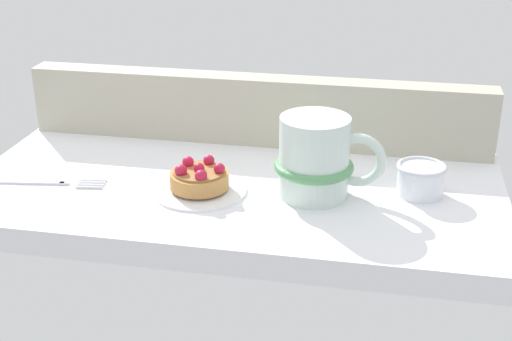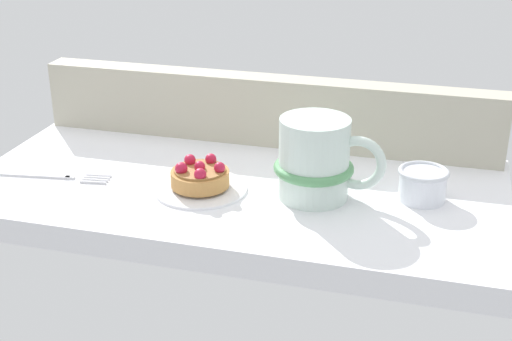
% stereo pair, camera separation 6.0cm
% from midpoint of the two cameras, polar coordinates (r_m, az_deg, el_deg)
% --- Properties ---
extents(ground_plane, '(0.68, 0.34, 0.03)m').
position_cam_midpoint_polar(ground_plane, '(0.92, -3.63, -1.95)').
color(ground_plane, white).
extents(window_rail_back, '(0.67, 0.04, 0.10)m').
position_cam_midpoint_polar(window_rail_back, '(1.03, -1.65, 4.87)').
color(window_rail_back, '#B2AD99').
rests_on(window_rail_back, ground_plane).
extents(dessert_plate, '(0.12, 0.12, 0.01)m').
position_cam_midpoint_polar(dessert_plate, '(0.89, -6.46, -1.54)').
color(dessert_plate, white).
rests_on(dessert_plate, ground_plane).
extents(raspberry_tart, '(0.07, 0.07, 0.03)m').
position_cam_midpoint_polar(raspberry_tart, '(0.89, -6.52, -0.57)').
color(raspberry_tart, '#B77F42').
rests_on(raspberry_tart, dessert_plate).
extents(coffee_mug, '(0.14, 0.10, 0.10)m').
position_cam_midpoint_polar(coffee_mug, '(0.86, 2.91, 0.95)').
color(coffee_mug, silver).
rests_on(coffee_mug, ground_plane).
extents(dessert_fork, '(0.17, 0.04, 0.01)m').
position_cam_midpoint_polar(dessert_fork, '(0.96, -18.43, -0.90)').
color(dessert_fork, silver).
rests_on(dessert_fork, ground_plane).
extents(sugar_bowl, '(0.06, 0.06, 0.04)m').
position_cam_midpoint_polar(sugar_bowl, '(0.89, 11.21, -0.66)').
color(sugar_bowl, silver).
rests_on(sugar_bowl, ground_plane).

